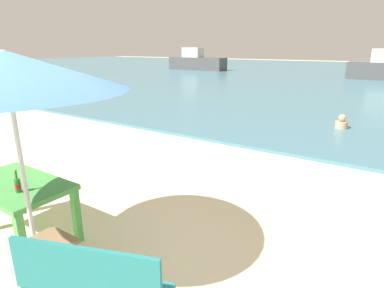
# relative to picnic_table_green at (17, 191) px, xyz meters

# --- Properties ---
(ground_plane) EXTENTS (120.00, 120.00, 0.00)m
(ground_plane) POSITION_rel_picnic_table_green_xyz_m (1.23, -0.07, -0.65)
(ground_plane) COLOR beige
(sea_water) EXTENTS (120.00, 50.00, 0.08)m
(sea_water) POSITION_rel_picnic_table_green_xyz_m (1.23, 29.93, -0.61)
(sea_water) COLOR teal
(sea_water) RESTS_ON ground_plane
(picnic_table_green) EXTENTS (1.40, 0.80, 0.76)m
(picnic_table_green) POSITION_rel_picnic_table_green_xyz_m (0.00, 0.00, 0.00)
(picnic_table_green) COLOR #4C9E47
(picnic_table_green) RESTS_ON ground_plane
(beer_bottle_amber) EXTENTS (0.07, 0.07, 0.26)m
(beer_bottle_amber) POSITION_rel_picnic_table_green_xyz_m (0.29, -0.12, 0.20)
(beer_bottle_amber) COLOR #2D662D
(beer_bottle_amber) RESTS_ON picnic_table_green
(patio_umbrella) EXTENTS (2.10, 2.10, 2.30)m
(patio_umbrella) POSITION_rel_picnic_table_green_xyz_m (0.81, -0.29, 1.47)
(patio_umbrella) COLOR silver
(patio_umbrella) RESTS_ON ground_plane
(side_table_wood) EXTENTS (0.44, 0.44, 0.54)m
(side_table_wood) POSITION_rel_picnic_table_green_xyz_m (1.11, -0.35, -0.30)
(side_table_wood) COLOR olive
(side_table_wood) RESTS_ON ground_plane
(bench_teal_center) EXTENTS (1.25, 0.75, 0.95)m
(bench_teal_center) POSITION_rel_picnic_table_green_xyz_m (1.94, -0.48, -0.11)
(bench_teal_center) COLOR #237275
(bench_teal_center) RESTS_ON ground_plane
(swimmer_person) EXTENTS (0.34, 0.34, 0.41)m
(swimmer_person) POSITION_rel_picnic_table_green_xyz_m (2.41, 8.02, -0.41)
(swimmer_person) COLOR tan
(swimmer_person) RESTS_ON sea_water
(boat_cargo_ship) EXTENTS (6.02, 1.64, 2.19)m
(boat_cargo_ship) POSITION_rel_picnic_table_green_xyz_m (-14.31, 26.37, 0.22)
(boat_cargo_ship) COLOR #4C4C4C
(boat_cargo_ship) RESTS_ON sea_water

